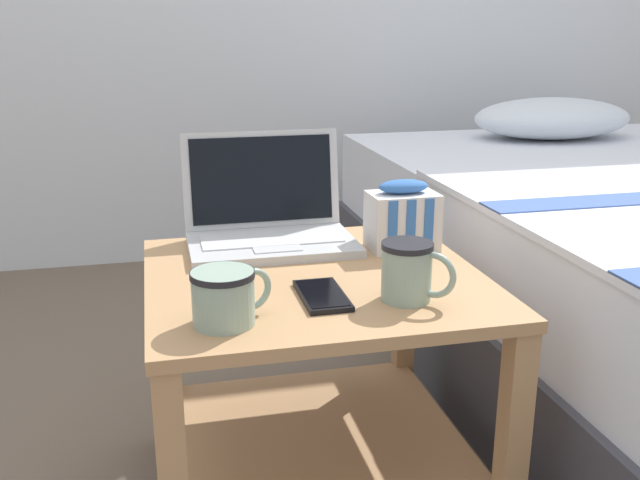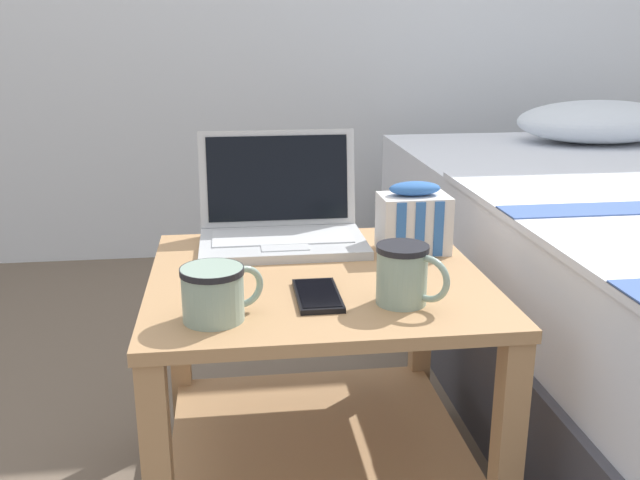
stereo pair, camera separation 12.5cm
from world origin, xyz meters
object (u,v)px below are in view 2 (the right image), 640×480
(snack_bag, at_px, (414,220))
(mug_front_left, at_px, (214,290))
(laptop, at_px, (281,221))
(cell_phone, at_px, (318,295))
(mug_front_right, at_px, (404,272))

(snack_bag, bearing_deg, mug_front_left, -142.57)
(laptop, xyz_separation_m, mug_front_left, (-0.13, -0.40, 0.00))
(laptop, height_order, cell_phone, laptop)
(snack_bag, bearing_deg, laptop, 159.58)
(laptop, xyz_separation_m, snack_bag, (0.26, -0.10, 0.02))
(mug_front_left, relative_size, snack_bag, 0.91)
(mug_front_right, distance_m, snack_bag, 0.29)
(snack_bag, xyz_separation_m, cell_phone, (-0.23, -0.23, -0.06))
(cell_phone, bearing_deg, mug_front_right, -16.79)
(mug_front_right, height_order, snack_bag, snack_bag)
(mug_front_right, relative_size, cell_phone, 0.75)
(mug_front_right, bearing_deg, mug_front_left, -174.89)
(cell_phone, bearing_deg, mug_front_left, -157.95)
(laptop, height_order, snack_bag, laptop)
(mug_front_left, bearing_deg, mug_front_right, 5.11)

